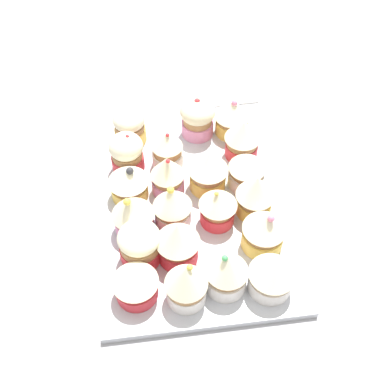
{
  "coord_description": "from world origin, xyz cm",
  "views": [
    {
      "loc": [
        46.49,
        -5.95,
        61.53
      ],
      "look_at": [
        0.0,
        0.0,
        4.2
      ],
      "focal_mm": 44.22,
      "sensor_mm": 36.0,
      "label": 1
    }
  ],
  "objects": [
    {
      "name": "cupcake_19",
      "position": [
        9.01,
        9.41,
        5.0
      ],
      "size": [
        6.46,
        6.46,
        7.76
      ],
      "color": "#EFC651",
      "rests_on": "baking_tray"
    },
    {
      "name": "ground_plane",
      "position": [
        0.0,
        0.0,
        -1.5
      ],
      "size": [
        180.0,
        180.0,
        3.0
      ],
      "primitive_type": "cube",
      "color": "#9E9EA3"
    },
    {
      "name": "cupcake_18",
      "position": [
        2.7,
        9.45,
        5.45
      ],
      "size": [
        6.1,
        6.1,
        8.03
      ],
      "color": "#EFC651",
      "rests_on": "baking_tray"
    },
    {
      "name": "cupcake_9",
      "position": [
        9.64,
        -3.27,
        5.42
      ],
      "size": [
        6.43,
        6.43,
        8.01
      ],
      "color": "#D1333D",
      "rests_on": "baking_tray"
    },
    {
      "name": "napkin",
      "position": [
        -31.95,
        9.68,
        0.3
      ],
      "size": [
        15.58,
        13.67,
        0.6
      ],
      "primitive_type": "cube",
      "rotation": [
        0.0,
        0.0,
        0.03
      ],
      "color": "white",
      "rests_on": "ground_plane"
    },
    {
      "name": "cupcake_17",
      "position": [
        -3.2,
        9.4,
        4.7
      ],
      "size": [
        6.14,
        6.14,
        6.89
      ],
      "color": "white",
      "rests_on": "baking_tray"
    },
    {
      "name": "cupcake_16",
      "position": [
        -9.83,
        9.93,
        5.18
      ],
      "size": [
        6.19,
        6.19,
        7.57
      ],
      "color": "#D1333D",
      "rests_on": "baking_tray"
    },
    {
      "name": "cupcake_5",
      "position": [
        14.92,
        -9.62,
        4.49
      ],
      "size": [
        6.42,
        6.42,
        6.29
      ],
      "color": "#D1333D",
      "rests_on": "baking_tray"
    },
    {
      "name": "cupcake_15",
      "position": [
        -15.8,
        9.25,
        4.87
      ],
      "size": [
        6.37,
        6.37,
        7.39
      ],
      "color": "#EFC651",
      "rests_on": "baking_tray"
    },
    {
      "name": "cupcake_8",
      "position": [
        2.86,
        -3.35,
        5.08
      ],
      "size": [
        6.02,
        6.02,
        7.84
      ],
      "color": "white",
      "rests_on": "baking_tray"
    },
    {
      "name": "cupcake_1",
      "position": [
        -9.25,
        -9.78,
        4.88
      ],
      "size": [
        5.69,
        5.69,
        7.5
      ],
      "color": "#D1333D",
      "rests_on": "baking_tray"
    },
    {
      "name": "cupcake_6",
      "position": [
        -9.32,
        -2.99,
        4.76
      ],
      "size": [
        5.26,
        5.26,
        7.34
      ],
      "color": "white",
      "rests_on": "baking_tray"
    },
    {
      "name": "cupcake_11",
      "position": [
        -16.27,
        3.09,
        4.95
      ],
      "size": [
        6.22,
        6.22,
        7.61
      ],
      "color": "pink",
      "rests_on": "baking_tray"
    },
    {
      "name": "cupcake_2",
      "position": [
        -2.98,
        -9.78,
        4.6
      ],
      "size": [
        6.52,
        6.52,
        6.87
      ],
      "color": "#EFC651",
      "rests_on": "baking_tray"
    },
    {
      "name": "cupcake_3",
      "position": [
        3.77,
        -9.36,
        5.26
      ],
      "size": [
        6.44,
        6.44,
        8.16
      ],
      "color": "pink",
      "rests_on": "baking_tray"
    },
    {
      "name": "cupcake_12",
      "position": [
        -3.34,
        3.01,
        5.11
      ],
      "size": [
        6.5,
        6.5,
        7.45
      ],
      "color": "#EFC651",
      "rests_on": "baking_tray"
    },
    {
      "name": "cupcake_4",
      "position": [
        8.86,
        -8.67,
        4.58
      ],
      "size": [
        6.16,
        6.16,
        6.7
      ],
      "color": "#D1333D",
      "rests_on": "baking_tray"
    },
    {
      "name": "cupcake_7",
      "position": [
        -3.35,
        -3.5,
        5.13
      ],
      "size": [
        5.48,
        5.48,
        7.93
      ],
      "color": "pink",
      "rests_on": "baking_tray"
    },
    {
      "name": "cupcake_10",
      "position": [
        16.31,
        -2.87,
        5.27
      ],
      "size": [
        5.9,
        5.9,
        8.14
      ],
      "color": "white",
      "rests_on": "baking_tray"
    },
    {
      "name": "cupcake_20",
      "position": [
        16.2,
        8.91,
        4.73
      ],
      "size": [
        6.58,
        6.58,
        6.8
      ],
      "color": "white",
      "rests_on": "baking_tray"
    },
    {
      "name": "cupcake_13",
      "position": [
        3.77,
        3.47,
        4.93
      ],
      "size": [
        5.9,
        5.9,
        7.28
      ],
      "color": "#D1333D",
      "rests_on": "baking_tray"
    },
    {
      "name": "cupcake_0",
      "position": [
        -15.99,
        -9.04,
        4.57
      ],
      "size": [
        5.63,
        5.63,
        6.68
      ],
      "color": "#EFC651",
      "rests_on": "baking_tray"
    },
    {
      "name": "baking_tray",
      "position": [
        0.0,
        0.0,
        0.6
      ],
      "size": [
        42.08,
        29.58,
        1.2
      ],
      "color": "silver",
      "rests_on": "ground_plane"
    },
    {
      "name": "cupcake_14",
      "position": [
        15.15,
        2.83,
        5.07
      ],
      "size": [
        5.97,
        5.97,
        7.85
      ],
      "color": "white",
      "rests_on": "baking_tray"
    }
  ]
}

